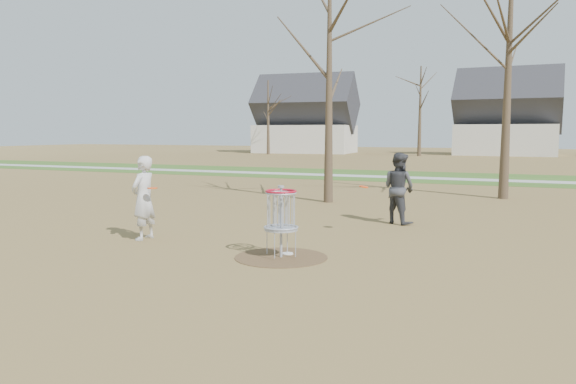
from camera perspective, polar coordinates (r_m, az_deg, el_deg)
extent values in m
plane|color=brown|center=(10.87, -0.71, -6.66)|extent=(160.00, 160.00, 0.00)
cube|color=#2D5119|center=(31.08, 15.24, 1.46)|extent=(160.00, 8.00, 0.01)
cube|color=#9E9E99|center=(30.09, 14.97, 1.34)|extent=(160.00, 1.50, 0.01)
cylinder|color=#47331E|center=(10.87, -0.71, -6.63)|extent=(1.80, 1.80, 0.01)
imported|color=silver|center=(12.91, -14.47, -0.60)|extent=(0.45, 0.69, 1.88)
imported|color=#3A3B40|center=(15.03, 11.19, 0.39)|extent=(1.14, 1.06, 1.87)
cylinder|color=white|center=(11.12, -0.03, -6.27)|extent=(0.22, 0.22, 0.02)
cylinder|color=#EB420C|center=(13.37, 7.70, 0.54)|extent=(0.22, 0.22, 0.06)
cylinder|color=#F3450C|center=(12.56, -13.62, 0.39)|extent=(0.22, 0.22, 0.02)
cylinder|color=#9EA3AD|center=(10.74, -0.71, -3.15)|extent=(0.05, 0.05, 1.35)
cylinder|color=#9EA3AD|center=(10.76, -0.71, -3.80)|extent=(0.64, 0.64, 0.04)
torus|color=#9EA3AD|center=(10.67, -0.72, -0.10)|extent=(0.60, 0.60, 0.04)
torus|color=red|center=(10.66, -0.72, 0.09)|extent=(0.60, 0.60, 0.04)
cone|color=#382B1E|center=(19.30, 4.19, 10.09)|extent=(0.32, 0.32, 7.50)
cone|color=#382B1E|center=(21.78, 21.43, 10.55)|extent=(0.36, 0.36, 8.50)
cone|color=#382B1E|center=(61.61, -2.03, 7.58)|extent=(0.36, 0.36, 8.00)
cone|color=#382B1E|center=(58.64, 13.27, 7.98)|extent=(0.40, 0.40, 9.00)
cube|color=silver|center=(66.31, 1.78, 5.40)|extent=(11.46, 7.75, 3.20)
pyramid|color=#2D2D33|center=(66.36, 1.79, 8.31)|extent=(12.01, 7.79, 3.55)
cube|color=silver|center=(63.73, 21.28, 4.96)|extent=(10.24, 7.34, 3.20)
pyramid|color=#2D2D33|center=(63.78, 21.40, 7.99)|extent=(10.74, 7.36, 3.55)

